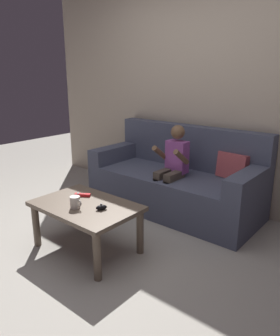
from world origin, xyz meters
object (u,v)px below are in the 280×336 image
Objects in this scene: person_seated_on_couch at (172,165)px; nunchuk_black at (102,208)px; coffee_table at (86,211)px; game_remote_red_near_edge at (82,195)px; coffee_mug at (75,202)px; couch at (177,181)px.

nunchuk_black is at bearing -87.59° from person_seated_on_couch.
game_remote_red_near_edge reaches higher than coffee_table.
coffee_mug is (-0.01, -0.10, 0.11)m from coffee_table.
coffee_table is (-0.15, -1.04, -0.20)m from person_seated_on_couch.
person_seated_on_couch reaches higher than couch.
coffee_mug is at bearing -94.08° from couch.
couch is 2.13× the size of coffee_table.
nunchuk_black is at bearing 28.26° from coffee_mug.
couch reaches higher than nunchuk_black.
couch is 1.16m from game_remote_red_near_edge.
coffee_mug is (-0.19, -0.10, 0.03)m from nunchuk_black.
game_remote_red_near_edge is 1.37× the size of nunchuk_black.
couch is 1.34m from coffee_mug.
coffee_table is at bearing -32.35° from game_remote_red_near_edge.
nunchuk_black is (0.04, -1.04, -0.11)m from person_seated_on_couch.
game_remote_red_near_edge is at bearing -102.28° from couch.
game_remote_red_near_edge is at bearing -107.75° from person_seated_on_couch.
coffee_table is at bearing -94.13° from couch.
nunchuk_black is (0.10, -1.22, 0.13)m from couch.
coffee_mug reaches higher than game_remote_red_near_edge.
nunchuk_black reaches higher than coffee_table.
game_remote_red_near_edge is 0.36m from nunchuk_black.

